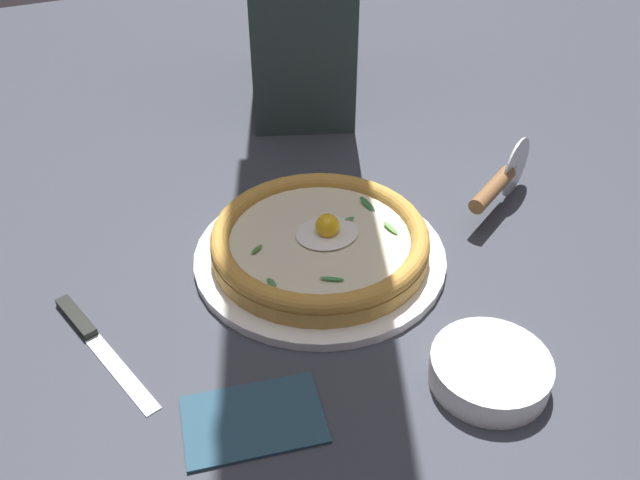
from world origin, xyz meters
The scene contains 7 objects.
ground_plane centered at (0.00, 0.00, -0.01)m, with size 2.40×2.40×0.03m, color #343841.
pizza_plate centered at (0.01, -0.01, 0.01)m, with size 0.32×0.32×0.01m, color white.
pizza centered at (0.01, -0.01, 0.03)m, with size 0.28×0.28×0.06m.
side_bowl centered at (-0.07, 0.25, 0.02)m, with size 0.13×0.13×0.03m, color white.
pizza_cutter centered at (-0.27, -0.01, 0.04)m, with size 0.15×0.10×0.09m.
table_knife centered at (0.30, 0.01, 0.00)m, with size 0.08×0.21×0.01m.
folded_napkin centered at (0.18, 0.20, 0.00)m, with size 0.14×0.09×0.01m, color #26465A.
Camera 1 is at (0.29, 0.61, 0.56)m, focal length 37.68 mm.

